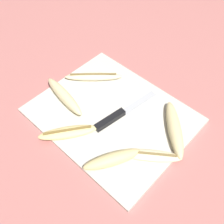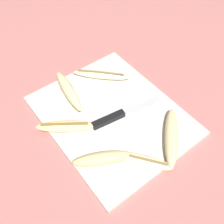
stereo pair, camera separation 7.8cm
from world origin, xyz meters
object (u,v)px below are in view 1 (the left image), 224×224
object	(u,v)px
knife	(116,116)
banana_pale_long	(150,155)
banana_soft_right	(64,96)
banana_cream_curved	(93,77)
banana_golden_short	(68,132)
banana_spotted_left	(112,159)
banana_ripe_center	(174,129)

from	to	relation	value
knife	banana_pale_long	world-z (taller)	banana_pale_long
banana_pale_long	banana_soft_right	bearing A→B (deg)	-175.97
banana_soft_right	banana_cream_curved	world-z (taller)	banana_soft_right
banana_golden_short	knife	bearing A→B (deg)	66.63
banana_soft_right	banana_pale_long	bearing A→B (deg)	4.03
banana_spotted_left	banana_pale_long	world-z (taller)	banana_spotted_left
banana_cream_curved	banana_pale_long	size ratio (longest dim) A/B	1.03
knife	banana_ripe_center	xyz separation A→B (m)	(0.15, 0.08, 0.01)
knife	banana_pale_long	xyz separation A→B (m)	(0.16, -0.03, 0.00)
knife	banana_golden_short	xyz separation A→B (m)	(-0.06, -0.14, 0.00)
banana_ripe_center	banana_spotted_left	world-z (taller)	same
banana_ripe_center	banana_pale_long	distance (m)	0.11
knife	banana_cream_curved	bearing A→B (deg)	165.41
knife	banana_cream_curved	world-z (taller)	banana_cream_curved
banana_soft_right	banana_ripe_center	distance (m)	0.35
banana_ripe_center	banana_golden_short	world-z (taller)	banana_ripe_center
banana_spotted_left	banana_ripe_center	bearing A→B (deg)	71.91
banana_soft_right	banana_golden_short	xyz separation A→B (m)	(0.11, -0.08, -0.01)
banana_ripe_center	banana_cream_curved	world-z (taller)	banana_ripe_center
banana_golden_short	banana_pale_long	bearing A→B (deg)	25.39
banana_soft_right	knife	bearing A→B (deg)	18.70
banana_cream_curved	banana_golden_short	distance (m)	0.23
banana_soft_right	banana_cream_curved	size ratio (longest dim) A/B	1.20
banana_soft_right	banana_cream_curved	distance (m)	0.13
banana_golden_short	banana_pale_long	world-z (taller)	banana_golden_short
banana_ripe_center	knife	bearing A→B (deg)	-153.36
banana_spotted_left	banana_golden_short	bearing A→B (deg)	-171.52
banana_soft_right	banana_ripe_center	xyz separation A→B (m)	(0.32, 0.13, -0.00)
banana_spotted_left	banana_golden_short	xyz separation A→B (m)	(-0.15, -0.02, -0.00)
banana_spotted_left	banana_pale_long	distance (m)	0.10
banana_ripe_center	banana_golden_short	bearing A→B (deg)	-135.00
knife	banana_ripe_center	bearing A→B (deg)	34.90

